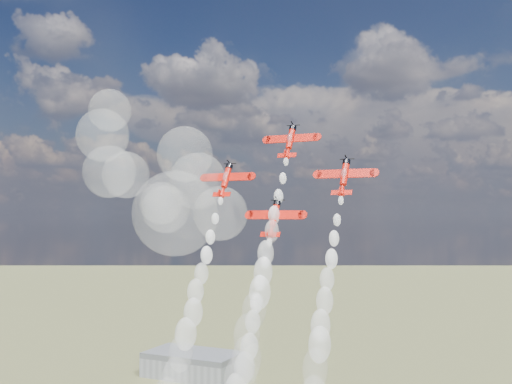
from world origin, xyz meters
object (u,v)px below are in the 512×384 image
object	(u,v)px
hangar	(193,364)
plane_slot	(274,218)
plane_lead	(290,141)
plane_right	(344,176)
plane_left	(226,179)

from	to	relation	value
hangar	plane_slot	world-z (taller)	plane_slot
plane_lead	plane_right	distance (m)	15.95
plane_left	hangar	bearing A→B (deg)	123.17
hangar	plane_right	bearing A→B (deg)	-51.01
plane_lead	plane_slot	bearing A→B (deg)	-90.00
hangar	plane_slot	size ratio (longest dim) A/B	4.34
hangar	plane_lead	size ratio (longest dim) A/B	4.34
plane_right	hangar	bearing A→B (deg)	128.99
plane_slot	hangar	bearing A→B (deg)	125.50
hangar	plane_right	size ratio (longest dim) A/B	4.34
hangar	plane_lead	distance (m)	226.04
plane_left	plane_slot	distance (m)	15.95
plane_lead	hangar	bearing A→B (deg)	126.90
plane_right	plane_slot	bearing A→B (deg)	-161.86
plane_left	plane_lead	bearing A→B (deg)	18.14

